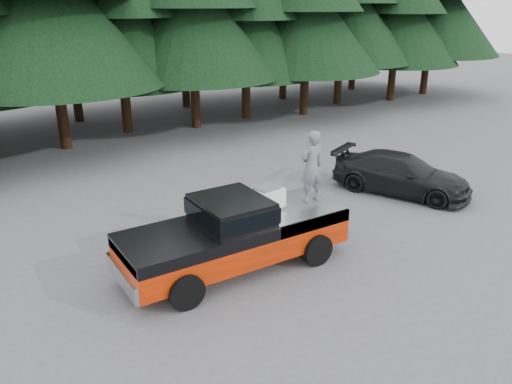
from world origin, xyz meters
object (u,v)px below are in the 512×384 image
man_on_bed (312,167)px  pickup_truck (235,244)px  air_compressor (267,199)px  parked_car (401,174)px

man_on_bed → pickup_truck: bearing=0.0°
pickup_truck → air_compressor: size_ratio=7.71×
pickup_truck → air_compressor: 1.43m
pickup_truck → parked_car: 7.83m
man_on_bed → air_compressor: bearing=-8.2°
air_compressor → pickup_truck: bearing=-179.1°
pickup_truck → parked_car: parked_car is taller
pickup_truck → parked_car: size_ratio=1.25×
man_on_bed → parked_car: 5.75m
air_compressor → parked_car: (6.62, 1.30, -0.90)m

